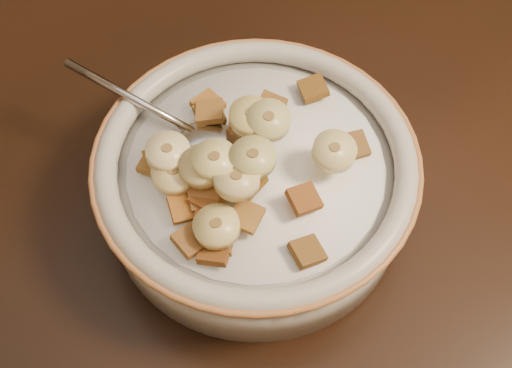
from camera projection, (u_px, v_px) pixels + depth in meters
name	position (u px, v px, depth m)	size (l,w,h in m)	color
floor	(315.00, 345.00, 1.27)	(4.00, 4.50, 0.10)	#422816
table	(378.00, 79.00, 0.61)	(1.40, 0.90, 0.04)	black
cereal_bowl	(256.00, 186.00, 0.49)	(0.23, 0.23, 0.05)	#AFADAA
milk	(256.00, 166.00, 0.47)	(0.19, 0.19, 0.00)	white
spoon	(213.00, 143.00, 0.47)	(0.04, 0.05, 0.01)	#B4B6BE
cereal_square_0	(216.00, 243.00, 0.43)	(0.02, 0.02, 0.01)	brown
cereal_square_1	(265.00, 126.00, 0.46)	(0.02, 0.02, 0.01)	brown
cereal_square_2	(243.00, 121.00, 0.46)	(0.02, 0.02, 0.01)	olive
cereal_square_3	(313.00, 88.00, 0.50)	(0.02, 0.02, 0.01)	brown
cereal_square_4	(155.00, 163.00, 0.46)	(0.02, 0.02, 0.01)	olive
cereal_square_5	(271.00, 106.00, 0.48)	(0.02, 0.02, 0.01)	brown
cereal_square_6	(248.00, 181.00, 0.44)	(0.02, 0.02, 0.01)	#92621A
cereal_square_7	(209.00, 220.00, 0.43)	(0.02, 0.02, 0.01)	brown
cereal_square_8	(252.00, 163.00, 0.44)	(0.02, 0.02, 0.01)	brown
cereal_square_9	(177.00, 169.00, 0.45)	(0.02, 0.02, 0.01)	brown
cereal_square_10	(208.00, 104.00, 0.49)	(0.02, 0.02, 0.01)	#965E19
cereal_square_11	(354.00, 145.00, 0.47)	(0.02, 0.02, 0.01)	brown
cereal_square_12	(208.00, 199.00, 0.44)	(0.02, 0.02, 0.01)	brown
cereal_square_13	(191.00, 240.00, 0.42)	(0.02, 0.02, 0.01)	brown
cereal_square_14	(210.00, 196.00, 0.44)	(0.02, 0.02, 0.01)	olive
cereal_square_15	(209.00, 114.00, 0.48)	(0.02, 0.02, 0.01)	brown
cereal_square_16	(203.00, 194.00, 0.44)	(0.02, 0.02, 0.01)	#995B2C
cereal_square_17	(210.00, 112.00, 0.48)	(0.02, 0.02, 0.01)	brown
cereal_square_18	(246.00, 216.00, 0.43)	(0.02, 0.02, 0.01)	olive
cereal_square_19	(215.00, 251.00, 0.42)	(0.02, 0.02, 0.01)	brown
cereal_square_20	(184.00, 207.00, 0.44)	(0.02, 0.02, 0.01)	#8F591E
cereal_square_21	(307.00, 252.00, 0.42)	(0.02, 0.02, 0.01)	brown
cereal_square_22	(304.00, 199.00, 0.44)	(0.02, 0.02, 0.01)	brown
cereal_square_23	(159.00, 160.00, 0.46)	(0.02, 0.02, 0.01)	#9B6A19
cereal_square_24	(199.00, 157.00, 0.46)	(0.02, 0.02, 0.01)	brown
cereal_square_25	(175.00, 183.00, 0.45)	(0.02, 0.02, 0.01)	#9D5725
banana_slice_0	(174.00, 174.00, 0.44)	(0.03, 0.03, 0.01)	#ECD68B
banana_slice_1	(202.00, 166.00, 0.43)	(0.03, 0.03, 0.01)	tan
banana_slice_2	(168.00, 152.00, 0.44)	(0.03, 0.03, 0.01)	#FFE2A3
banana_slice_3	(251.00, 117.00, 0.45)	(0.03, 0.03, 0.01)	#EFD474
banana_slice_4	(253.00, 157.00, 0.43)	(0.03, 0.03, 0.01)	beige
banana_slice_5	(215.00, 160.00, 0.43)	(0.03, 0.03, 0.01)	#FCEE8D
banana_slice_6	(269.00, 120.00, 0.45)	(0.03, 0.03, 0.01)	tan
banana_slice_7	(334.00, 151.00, 0.45)	(0.03, 0.03, 0.01)	#EBDC7F
banana_slice_8	(237.00, 179.00, 0.42)	(0.03, 0.03, 0.01)	#FFEDA4
banana_slice_9	(217.00, 226.00, 0.42)	(0.03, 0.03, 0.01)	#FADC82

